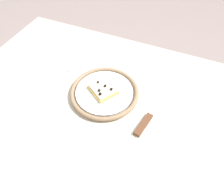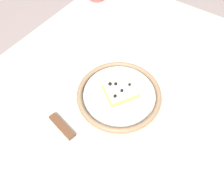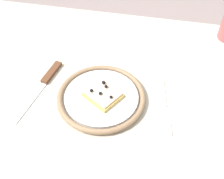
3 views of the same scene
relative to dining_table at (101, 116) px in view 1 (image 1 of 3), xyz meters
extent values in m
plane|color=gray|center=(0.00, 0.00, -0.62)|extent=(6.00, 6.00, 0.00)
cube|color=#BCB29E|center=(0.00, 0.00, 0.07)|extent=(1.05, 0.75, 0.04)
cylinder|color=#4C4742|center=(-0.47, 0.31, -0.28)|extent=(0.05, 0.05, 0.67)
cylinder|color=#4C4742|center=(0.47, 0.31, -0.28)|extent=(0.05, 0.05, 0.67)
cylinder|color=white|center=(0.00, 0.04, 0.09)|extent=(0.20, 0.20, 0.02)
torus|color=#8C6B4C|center=(0.00, 0.04, 0.10)|extent=(0.24, 0.24, 0.01)
cube|color=tan|center=(-0.01, 0.04, 0.11)|extent=(0.12, 0.11, 0.01)
cube|color=beige|center=(-0.01, 0.04, 0.11)|extent=(0.10, 0.10, 0.01)
sphere|color=black|center=(0.00, 0.05, 0.12)|extent=(0.01, 0.01, 0.01)
sphere|color=black|center=(0.00, 0.01, 0.12)|extent=(0.01, 0.01, 0.01)
sphere|color=black|center=(-0.03, 0.05, 0.12)|extent=(0.01, 0.01, 0.01)
sphere|color=black|center=(-0.01, 0.02, 0.12)|extent=(0.01, 0.01, 0.01)
sphere|color=black|center=(0.03, 0.04, 0.12)|extent=(0.01, 0.01, 0.01)
cube|color=silver|center=(0.19, 0.09, 0.09)|extent=(0.05, 0.15, 0.00)
cube|color=#59331E|center=(0.17, -0.03, 0.09)|extent=(0.04, 0.09, 0.01)
cube|color=silver|center=(-0.16, -0.02, 0.09)|extent=(0.03, 0.11, 0.00)
cube|color=silver|center=(-0.18, 0.10, 0.09)|extent=(0.03, 0.04, 0.00)
cube|color=white|center=(-0.35, 0.17, 0.09)|extent=(0.18, 0.18, 0.00)
camera|label=1|loc=(0.22, -0.40, 0.67)|focal=34.56mm
camera|label=2|loc=(0.30, 0.22, 0.62)|focal=35.87mm
camera|label=3|loc=(-0.13, 0.54, 0.70)|focal=46.98mm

